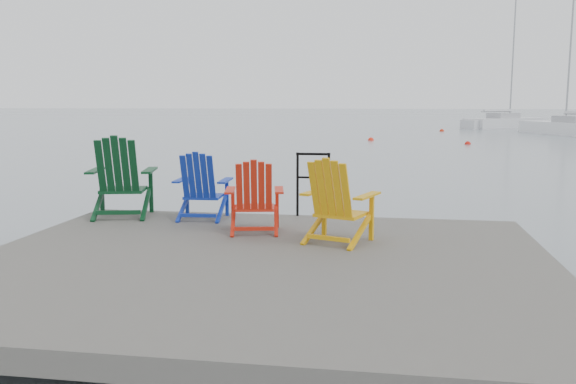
# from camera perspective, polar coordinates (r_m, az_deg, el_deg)

# --- Properties ---
(ground) EXTENTS (400.00, 400.00, 0.00)m
(ground) POSITION_cam_1_polar(r_m,az_deg,el_deg) (6.44, -2.58, -10.58)
(ground) COLOR slate
(ground) RESTS_ON ground
(dock) EXTENTS (6.00, 5.00, 1.40)m
(dock) POSITION_cam_1_polar(r_m,az_deg,el_deg) (6.34, -2.60, -7.60)
(dock) COLOR #33302D
(dock) RESTS_ON ground
(handrail) EXTENTS (0.48, 0.04, 0.90)m
(handrail) POSITION_cam_1_polar(r_m,az_deg,el_deg) (8.54, 2.36, 1.31)
(handrail) COLOR black
(handrail) RESTS_ON dock
(chair_green) EXTENTS (1.02, 0.97, 1.12)m
(chair_green) POSITION_cam_1_polar(r_m,az_deg,el_deg) (8.77, -15.38, 1.36)
(chair_green) COLOR #093318
(chair_green) RESTS_ON dock
(chair_blue) EXTENTS (0.76, 0.71, 0.92)m
(chair_blue) POSITION_cam_1_polar(r_m,az_deg,el_deg) (8.40, -8.10, 0.58)
(chair_blue) COLOR #0E289A
(chair_blue) RESTS_ON dock
(chair_red) EXTENTS (0.80, 0.76, 0.90)m
(chair_red) POSITION_cam_1_polar(r_m,az_deg,el_deg) (7.47, -3.16, -0.41)
(chair_red) COLOR red
(chair_red) RESTS_ON dock
(chair_yellow) EXTENTS (0.92, 0.88, 0.97)m
(chair_yellow) POSITION_cam_1_polar(r_m,az_deg,el_deg) (6.93, 4.58, -0.83)
(chair_yellow) COLOR #D4940B
(chair_yellow) RESTS_ON dock
(sailboat_near) EXTENTS (4.85, 8.80, 11.78)m
(sailboat_near) POSITION_cam_1_polar(r_m,az_deg,el_deg) (44.13, 24.84, 5.36)
(sailboat_near) COLOR white
(sailboat_near) RESTS_ON ground
(sailboat_mid) EXTENTS (7.64, 7.00, 11.39)m
(sailboat_mid) POSITION_cam_1_polar(r_m,az_deg,el_deg) (54.38, 19.72, 6.07)
(sailboat_mid) COLOR silver
(sailboat_mid) RESTS_ON ground
(buoy_a) EXTENTS (0.37, 0.37, 0.37)m
(buoy_a) POSITION_cam_1_polar(r_m,az_deg,el_deg) (19.56, 3.32, 2.23)
(buoy_a) COLOR #F8560E
(buoy_a) RESTS_ON ground
(buoy_b) EXTENTS (0.34, 0.34, 0.34)m
(buoy_b) POSITION_cam_1_polar(r_m,az_deg,el_deg) (34.29, 7.76, 4.81)
(buoy_b) COLOR red
(buoy_b) RESTS_ON ground
(buoy_c) EXTENTS (0.32, 0.32, 0.32)m
(buoy_c) POSITION_cam_1_polar(r_m,az_deg,el_deg) (32.12, 16.47, 4.31)
(buoy_c) COLOR red
(buoy_c) RESTS_ON ground
(buoy_d) EXTENTS (0.34, 0.34, 0.34)m
(buoy_d) POSITION_cam_1_polar(r_m,az_deg,el_deg) (46.19, 14.20, 5.53)
(buoy_d) COLOR red
(buoy_d) RESTS_ON ground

